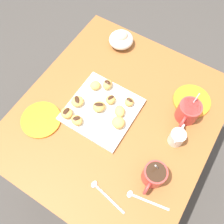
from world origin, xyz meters
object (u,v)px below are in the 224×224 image
object	(u,v)px
dining_table	(116,128)
saucer_orange_left	(41,120)
beignet_0	(108,85)
beignet_6	(77,101)
beignet_7	(118,123)
beignet_4	(111,100)
cream_pitcher_white	(177,137)
coffee_mug_red_left	(188,111)
beignet_8	(120,111)
beignet_2	(129,102)
saucer_orange_right	(192,101)
beignet_5	(99,107)
beignet_9	(67,113)
ice_cream_bowl	(121,39)
pastry_plate_square	(102,110)
beignet_1	(77,120)
coffee_mug_red_right	(154,175)
beignet_3	(95,85)

from	to	relation	value
dining_table	saucer_orange_left	world-z (taller)	saucer_orange_left
beignet_0	beignet_6	bearing A→B (deg)	-25.01
beignet_6	beignet_7	size ratio (longest dim) A/B	0.98
beignet_4	cream_pitcher_white	bearing A→B (deg)	88.77
coffee_mug_red_left	beignet_8	size ratio (longest dim) A/B	2.51
beignet_8	beignet_2	bearing A→B (deg)	169.17
coffee_mug_red_left	saucer_orange_right	distance (m)	0.09
beignet_7	dining_table	bearing A→B (deg)	-140.75
beignet_5	beignet_9	world-z (taller)	beignet_5
beignet_6	ice_cream_bowl	bearing A→B (deg)	-177.43
cream_pitcher_white	beignet_0	world-z (taller)	cream_pitcher_white
coffee_mug_red_left	beignet_6	bearing A→B (deg)	-65.07
cream_pitcher_white	beignet_4	world-z (taller)	cream_pitcher_white
pastry_plate_square	beignet_6	bearing A→B (deg)	-73.26
ice_cream_bowl	saucer_orange_right	distance (m)	0.45
beignet_5	beignet_0	bearing A→B (deg)	-165.93
beignet_2	beignet_5	size ratio (longest dim) A/B	0.75
ice_cream_bowl	beignet_0	size ratio (longest dim) A/B	2.34
saucer_orange_left	beignet_1	distance (m)	0.16
cream_pitcher_white	beignet_8	xyz separation A→B (m)	(0.02, -0.25, -0.01)
coffee_mug_red_left	coffee_mug_red_right	bearing A→B (deg)	0.00
beignet_0	beignet_4	distance (m)	0.08
dining_table	beignet_5	world-z (taller)	beignet_5
coffee_mug_red_right	beignet_7	world-z (taller)	coffee_mug_red_right
cream_pitcher_white	beignet_3	size ratio (longest dim) A/B	2.18
saucer_orange_right	beignet_0	distance (m)	0.38
beignet_9	coffee_mug_red_left	bearing A→B (deg)	121.84
beignet_6	beignet_8	xyz separation A→B (m)	(-0.05, 0.18, -0.00)
cream_pitcher_white	beignet_9	world-z (taller)	cream_pitcher_white
beignet_0	beignet_7	distance (m)	0.19
pastry_plate_square	beignet_8	xyz separation A→B (m)	(-0.02, 0.07, 0.02)
beignet_8	beignet_9	distance (m)	0.22
dining_table	beignet_4	xyz separation A→B (m)	(-0.04, -0.05, 0.18)
dining_table	beignet_3	distance (m)	0.24
cream_pitcher_white	beignet_4	xyz separation A→B (m)	(-0.01, -0.31, -0.01)
beignet_3	beignet_9	world-z (taller)	beignet_9
beignet_0	beignet_8	xyz separation A→B (m)	(0.08, 0.11, -0.00)
saucer_orange_right	beignet_6	size ratio (longest dim) A/B	3.00
beignet_2	beignet_9	distance (m)	0.27
coffee_mug_red_left	beignet_3	size ratio (longest dim) A/B	2.93
dining_table	beignet_1	bearing A→B (deg)	-44.98
beignet_0	beignet_2	bearing A→B (deg)	79.19
pastry_plate_square	beignet_1	world-z (taller)	beignet_1
pastry_plate_square	saucer_orange_right	distance (m)	0.40
pastry_plate_square	coffee_mug_red_left	distance (m)	0.36
beignet_4	beignet_5	xyz separation A→B (m)	(0.05, -0.02, 0.00)
beignet_1	beignet_0	bearing A→B (deg)	175.84
coffee_mug_red_right	saucer_orange_right	distance (m)	0.39
beignet_4	saucer_orange_left	bearing A→B (deg)	-42.87
beignet_2	beignet_5	distance (m)	0.13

